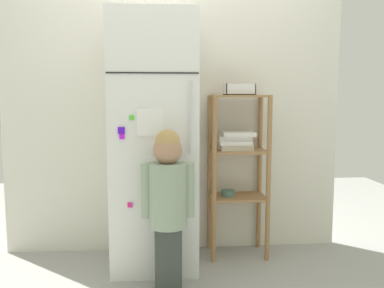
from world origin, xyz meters
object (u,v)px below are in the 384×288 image
(refrigerator, at_px, (154,143))
(pantry_shelf_unit, at_px, (237,157))
(fruit_bin, at_px, (240,90))
(child_standing, at_px, (168,195))

(refrigerator, distance_m, pantry_shelf_unit, 0.65)
(pantry_shelf_unit, xyz_separation_m, fruit_bin, (0.01, -0.02, 0.50))
(refrigerator, relative_size, child_standing, 1.75)
(pantry_shelf_unit, bearing_deg, refrigerator, -168.12)
(refrigerator, bearing_deg, child_standing, -78.61)
(refrigerator, distance_m, child_standing, 0.52)
(fruit_bin, bearing_deg, pantry_shelf_unit, 120.99)
(pantry_shelf_unit, bearing_deg, fruit_bin, -59.01)
(refrigerator, height_order, pantry_shelf_unit, refrigerator)
(child_standing, xyz_separation_m, fruit_bin, (0.55, 0.55, 0.65))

